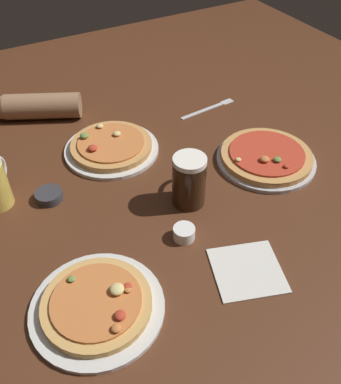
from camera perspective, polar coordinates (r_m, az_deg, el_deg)
ground_plane at (r=1.19m, az=-0.00°, el=-1.25°), size 2.40×2.40×0.03m
pizza_plate_near at (r=0.95m, az=-9.77°, el=-14.71°), size 0.29×0.29×0.05m
pizza_plate_far at (r=1.35m, az=-7.94°, el=6.02°), size 0.29×0.29×0.05m
pizza_plate_side at (r=1.32m, az=12.79°, el=4.48°), size 0.30×0.30×0.05m
beer_mug_amber at (r=1.12m, az=2.52°, el=1.62°), size 0.11×0.13×0.15m
ramekin_sauce at (r=1.21m, az=-15.96°, el=-0.48°), size 0.07×0.07×0.03m
ramekin_butter at (r=1.06m, az=1.82°, el=-5.51°), size 0.06×0.06×0.03m
napkin_folded at (r=1.02m, az=10.24°, el=-10.20°), size 0.20×0.20×0.01m
fork_spare at (r=1.55m, az=5.16°, el=11.12°), size 0.23×0.04×0.01m
diner_arm at (r=1.55m, az=-17.86°, el=10.86°), size 0.30×0.19×0.09m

